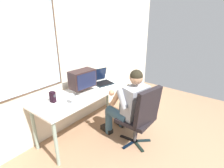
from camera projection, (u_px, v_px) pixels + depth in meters
The scene contains 8 objects.
wall_rear at pixel (64, 55), 2.92m from camera, with size 5.58×0.08×2.61m.
desk at pixel (87, 95), 3.01m from camera, with size 1.82×0.65×0.74m.
office_chair at pixel (142, 114), 2.65m from camera, with size 0.52×0.57×1.00m.
person_seated at pixel (129, 104), 2.80m from camera, with size 0.60×0.80×1.21m.
crt_monitor at pixel (83, 79), 2.88m from camera, with size 0.42×0.26×0.36m.
laptop at pixel (101, 79), 3.31m from camera, with size 0.40×0.40×0.25m.
wine_glass at pixel (72, 97), 2.53m from camera, with size 0.07×0.07×0.14m.
desk_speaker at pixel (53, 97), 2.58m from camera, with size 0.07×0.09×0.16m.
Camera 1 is at (-1.84, 0.04, 1.94)m, focal length 28.93 mm.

